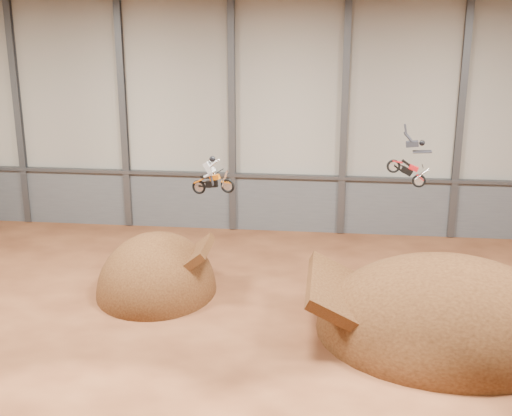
{
  "coord_description": "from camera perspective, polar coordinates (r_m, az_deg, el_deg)",
  "views": [
    {
      "loc": [
        2.66,
        -26.96,
        14.95
      ],
      "look_at": [
        -0.71,
        4.0,
        4.94
      ],
      "focal_mm": 50.0,
      "sensor_mm": 36.0,
      "label": 1
    }
  ],
  "objects": [
    {
      "name": "floor",
      "position": [
        30.95,
        0.52,
        -11.07
      ],
      "size": [
        40.0,
        40.0,
        0.0
      ],
      "primitive_type": "plane",
      "color": "#552A16",
      "rests_on": "ground"
    },
    {
      "name": "back_wall",
      "position": [
        42.79,
        2.56,
        7.1
      ],
      "size": [
        40.0,
        0.1,
        14.0
      ],
      "primitive_type": "cube",
      "color": "#A9A295",
      "rests_on": "ground"
    },
    {
      "name": "ceiling",
      "position": [
        27.11,
        0.6,
        15.81
      ],
      "size": [
        40.0,
        40.0,
        0.0
      ],
      "primitive_type": "plane",
      "color": "black",
      "rests_on": "back_wall"
    },
    {
      "name": "lower_band_back",
      "position": [
        43.98,
        2.46,
        0.34
      ],
      "size": [
        39.8,
        0.18,
        3.5
      ],
      "primitive_type": "cube",
      "color": "#575A5F",
      "rests_on": "ground"
    },
    {
      "name": "steel_rail",
      "position": [
        43.33,
        2.48,
        2.55
      ],
      "size": [
        39.8,
        0.35,
        0.2
      ],
      "primitive_type": "cube",
      "color": "#47494F",
      "rests_on": "lower_band_back"
    },
    {
      "name": "steel_column_0",
      "position": [
        46.7,
        -18.48,
        7.11
      ],
      "size": [
        0.4,
        0.36,
        13.9
      ],
      "primitive_type": "cube",
      "color": "#47494F",
      "rests_on": "ground"
    },
    {
      "name": "steel_column_1",
      "position": [
        44.36,
        -10.56,
        7.2
      ],
      "size": [
        0.4,
        0.36,
        13.9
      ],
      "primitive_type": "cube",
      "color": "#47494F",
      "rests_on": "ground"
    },
    {
      "name": "steel_column_2",
      "position": [
        42.94,
        -1.93,
        7.14
      ],
      "size": [
        0.4,
        0.36,
        13.9
      ],
      "primitive_type": "cube",
      "color": "#47494F",
      "rests_on": "ground"
    },
    {
      "name": "steel_column_3",
      "position": [
        42.52,
        7.06,
        6.91
      ],
      "size": [
        0.4,
        0.36,
        13.9
      ],
      "primitive_type": "cube",
      "color": "#47494F",
      "rests_on": "ground"
    },
    {
      "name": "steel_column_4",
      "position": [
        43.14,
        16.0,
        6.51
      ],
      "size": [
        0.4,
        0.36,
        13.9
      ],
      "primitive_type": "cube",
      "color": "#47494F",
      "rests_on": "ground"
    },
    {
      "name": "takeoff_ramp",
      "position": [
        36.41,
        -7.91,
        -6.61
      ],
      "size": [
        5.94,
        6.85,
        5.94
      ],
      "primitive_type": "ellipsoid",
      "color": "#3A1E0E",
      "rests_on": "ground"
    },
    {
      "name": "landing_ramp",
      "position": [
        33.19,
        14.88,
        -9.6
      ],
      "size": [
        11.45,
        10.13,
        6.61
      ],
      "primitive_type": "ellipsoid",
      "color": "#3A1E0E",
      "rests_on": "ground"
    },
    {
      "name": "fmx_rider_a",
      "position": [
        32.12,
        -3.4,
        2.78
      ],
      "size": [
        2.44,
        1.32,
        2.15
      ],
      "primitive_type": null,
      "rotation": [
        0.0,
        -0.14,
        -0.24
      ],
      "color": "orange"
    },
    {
      "name": "fmx_rider_b",
      "position": [
        33.09,
        11.76,
        4.14
      ],
      "size": [
        3.39,
        0.88,
        3.21
      ],
      "primitive_type": null,
      "rotation": [
        0.0,
        0.5,
        -0.04
      ],
      "color": "red"
    }
  ]
}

